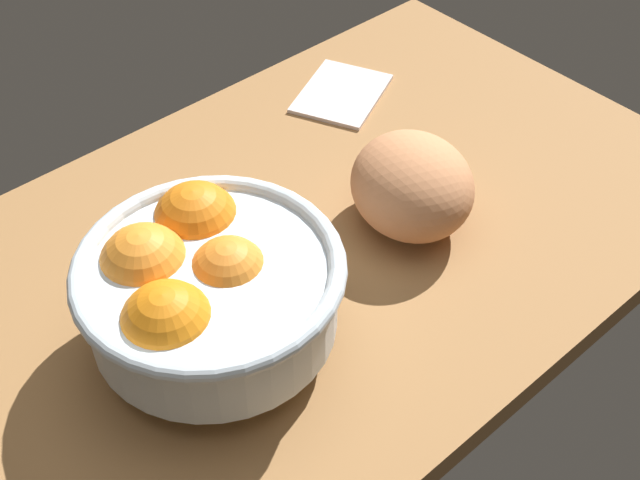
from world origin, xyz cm
name	(u,v)px	position (x,y,z in cm)	size (l,w,h in cm)	color
ground_plane	(328,235)	(0.00, 0.00, -1.50)	(81.11, 53.28, 3.00)	olive
fruit_bowl	(202,286)	(-18.10, -4.11, 7.06)	(23.01, 23.01, 12.01)	silver
bread_loaf	(412,185)	(6.68, -5.11, 4.75)	(13.71, 12.18, 9.51)	tan
napkin_folded	(342,92)	(16.72, 16.02, 0.50)	(11.88, 9.19, 1.00)	silver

